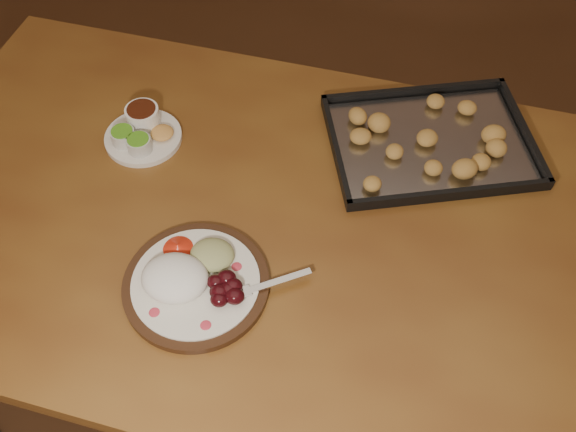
# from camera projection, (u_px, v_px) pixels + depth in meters

# --- Properties ---
(ground) EXTENTS (4.00, 4.00, 0.00)m
(ground) POSITION_uv_depth(u_px,v_px,m) (288.00, 335.00, 1.91)
(ground) COLOR #52311C
(ground) RESTS_ON ground
(dining_table) EXTENTS (1.57, 1.03, 0.75)m
(dining_table) POSITION_uv_depth(u_px,v_px,m) (264.00, 245.00, 1.31)
(dining_table) COLOR brown
(dining_table) RESTS_ON ground
(dinner_plate) EXTENTS (0.33, 0.26, 0.06)m
(dinner_plate) POSITION_uv_depth(u_px,v_px,m) (193.00, 280.00, 1.13)
(dinner_plate) COLOR black
(dinner_plate) RESTS_ON dining_table
(condiment_saucer) EXTENTS (0.16, 0.16, 0.05)m
(condiment_saucer) POSITION_uv_depth(u_px,v_px,m) (141.00, 131.00, 1.34)
(condiment_saucer) COLOR silver
(condiment_saucer) RESTS_ON dining_table
(baking_tray) EXTENTS (0.49, 0.42, 0.04)m
(baking_tray) POSITION_uv_depth(u_px,v_px,m) (431.00, 140.00, 1.33)
(baking_tray) COLOR black
(baking_tray) RESTS_ON dining_table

